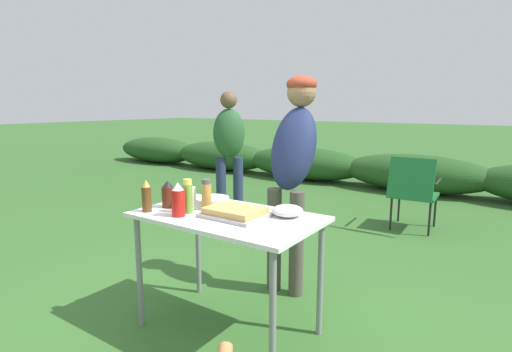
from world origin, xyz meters
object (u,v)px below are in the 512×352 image
folding_table (227,227)px  ketchup_bottle (178,200)px  bbq_sauce_bottle (168,195)px  standing_person_in_dark_puffer (293,156)px  food_tray (235,212)px  beer_bottle (147,197)px  relish_jar (188,197)px  paper_cup_stack (190,198)px  camp_chair_green_behind_table (413,190)px  spice_jar (206,195)px  mixing_bowl (287,211)px  plate_stack (212,201)px  standing_person_in_navy_coat (229,143)px

folding_table → ketchup_bottle: (-0.22, -0.18, 0.17)m
bbq_sauce_bottle → standing_person_in_dark_puffer: 0.96m
food_tray → bbq_sauce_bottle: size_ratio=2.10×
beer_bottle → relish_jar: relish_jar is taller
paper_cup_stack → camp_chair_green_behind_table: size_ratio=0.17×
beer_bottle → standing_person_in_dark_puffer: 1.10m
food_tray → beer_bottle: (-0.52, -0.21, 0.07)m
spice_jar → standing_person_in_dark_puffer: bearing=75.0°
relish_jar → paper_cup_stack: bearing=126.6°
paper_cup_stack → mixing_bowl: bearing=19.3°
plate_stack → spice_jar: bearing=-62.9°
bbq_sauce_bottle → standing_person_in_dark_puffer: (0.44, 0.83, 0.19)m
relish_jar → ketchup_bottle: size_ratio=1.03×
ketchup_bottle → relish_jar: bearing=92.2°
spice_jar → standing_person_in_navy_coat: 2.49m
food_tray → camp_chair_green_behind_table: 2.75m
ketchup_bottle → standing_person_in_navy_coat: (-1.38, 2.24, 0.08)m
relish_jar → bbq_sauce_bottle: bearing=172.0°
bbq_sauce_bottle → standing_person_in_dark_puffer: size_ratio=0.11×
paper_cup_stack → relish_jar: size_ratio=0.67×
folding_table → paper_cup_stack: (-0.27, -0.03, 0.15)m
mixing_bowl → paper_cup_stack: paper_cup_stack is taller
beer_bottle → standing_person_in_navy_coat: size_ratio=0.13×
mixing_bowl → beer_bottle: 0.86m
folding_table → paper_cup_stack: 0.31m
paper_cup_stack → beer_bottle: beer_bottle is taller
beer_bottle → plate_stack: bearing=60.0°
folding_table → standing_person_in_dark_puffer: size_ratio=0.69×
plate_stack → relish_jar: size_ratio=1.08×
mixing_bowl → spice_jar: 0.51m
standing_person_in_dark_puffer → camp_chair_green_behind_table: bearing=74.5°
spice_jar → camp_chair_green_behind_table: spice_jar is taller
beer_bottle → standing_person_in_navy_coat: bearing=116.7°
mixing_bowl → ketchup_bottle: size_ratio=0.92×
camp_chair_green_behind_table → spice_jar: bearing=-105.8°
mixing_bowl → bbq_sauce_bottle: 0.77m
relish_jar → camp_chair_green_behind_table: 2.90m
food_tray → relish_jar: relish_jar is taller
food_tray → relish_jar: bearing=-162.3°
relish_jar → standing_person_in_dark_puffer: standing_person_in_dark_puffer is taller
standing_person_in_dark_puffer → camp_chair_green_behind_table: 2.06m
bbq_sauce_bottle → spice_jar: bearing=19.5°
paper_cup_stack → spice_jar: size_ratio=0.72×
spice_jar → relish_jar: 0.12m
spice_jar → ketchup_bottle: size_ratio=0.96×
mixing_bowl → camp_chair_green_behind_table: (0.14, 2.53, -0.31)m
folding_table → beer_bottle: beer_bottle is taller
food_tray → spice_jar: (-0.24, 0.02, 0.07)m
paper_cup_stack → ketchup_bottle: (0.05, -0.15, 0.03)m
standing_person_in_dark_puffer → relish_jar: bearing=-109.1°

